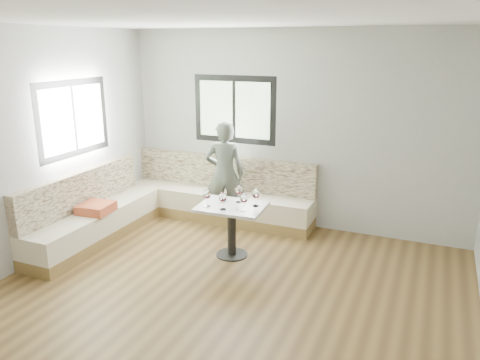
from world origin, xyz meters
TOP-DOWN VIEW (x-y plane):
  - room at (-0.08, 0.08)m, footprint 5.01×5.01m
  - banquette at (-1.59, 1.63)m, footprint 2.90×2.80m
  - table at (-0.34, 1.14)m, footprint 0.85×0.68m
  - person at (-0.87, 2.07)m, footprint 0.66×0.54m
  - olive_ramekin at (-0.51, 1.23)m, footprint 0.09×0.09m
  - wine_glass_a at (-0.60, 0.98)m, footprint 0.10×0.10m
  - wine_glass_b at (-0.38, 0.96)m, footprint 0.10×0.10m
  - wine_glass_c at (-0.13, 1.02)m, footprint 0.10×0.10m
  - wine_glass_d at (-0.31, 1.28)m, footprint 0.10×0.10m
  - wine_glass_e at (-0.06, 1.23)m, footprint 0.10×0.10m

SIDE VIEW (x-z plane):
  - banquette at x=-1.59m, z-range -0.14..0.81m
  - table at x=-0.34m, z-range 0.17..0.84m
  - olive_ramekin at x=-0.51m, z-range 0.67..0.71m
  - person at x=-0.87m, z-range 0.00..1.55m
  - wine_glass_a at x=-0.60m, z-range 0.71..0.93m
  - wine_glass_b at x=-0.38m, z-range 0.71..0.93m
  - wine_glass_c at x=-0.13m, z-range 0.71..0.93m
  - wine_glass_d at x=-0.31m, z-range 0.71..0.93m
  - wine_glass_e at x=-0.06m, z-range 0.71..0.93m
  - room at x=-0.08m, z-range 0.01..2.82m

